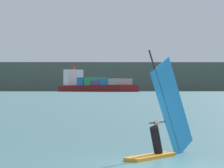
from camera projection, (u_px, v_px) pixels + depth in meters
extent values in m
plane|color=#386066|center=(155.00, 166.00, 16.77)|extent=(4000.00, 4000.00, 0.00)
cube|color=orange|center=(151.00, 157.00, 18.54)|extent=(2.24, 2.06, 0.12)
cylinder|color=black|center=(165.00, 102.00, 19.26)|extent=(1.59, 1.39, 3.80)
cube|color=#268CD8|center=(172.00, 108.00, 19.67)|extent=(2.25, 1.96, 3.90)
cylinder|color=black|center=(160.00, 122.00, 19.00)|extent=(1.05, 0.91, 0.04)
cylinder|color=black|center=(156.00, 140.00, 18.81)|extent=(0.67, 0.64, 1.07)
sphere|color=tan|center=(156.00, 123.00, 18.82)|extent=(0.22, 0.22, 0.22)
cube|color=maroon|center=(96.00, 88.00, 671.68)|extent=(89.72, 139.13, 8.43)
cube|color=silver|center=(73.00, 78.00, 714.92)|extent=(27.78, 22.66, 22.02)
cylinder|color=red|center=(73.00, 67.00, 715.08)|extent=(4.00, 4.00, 6.00)
cube|color=#1E66AD|center=(88.00, 81.00, 686.16)|extent=(30.15, 25.77, 10.40)
cube|color=#2D8C47|center=(95.00, 81.00, 672.10)|extent=(30.15, 25.77, 10.40)
cube|color=#59388C|center=(103.00, 83.00, 658.02)|extent=(30.15, 25.77, 5.20)
cube|color=#1E66AD|center=(112.00, 82.00, 643.98)|extent=(30.15, 25.77, 7.80)
cube|color=#99999E|center=(120.00, 82.00, 629.93)|extent=(30.15, 25.77, 7.80)
cube|color=#4C564C|center=(93.00, 79.00, 1169.04)|extent=(1236.70, 661.16, 52.58)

